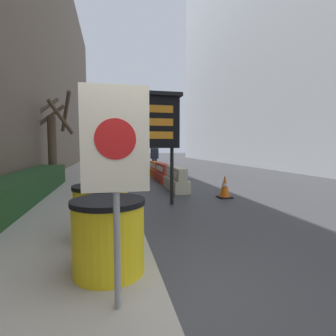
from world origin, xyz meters
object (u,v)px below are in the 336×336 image
Objects in this scene: message_board at (145,122)px; traffic_cone_far at (173,179)px; jersey_barrier_orange_far at (155,170)px; barrel_drum_middle at (101,212)px; traffic_light_near_curb at (132,130)px; warning_sign at (116,157)px; jersey_barrier_cream at (176,180)px; jersey_barrier_red_striped at (163,174)px; traffic_cone_mid at (225,187)px; traffic_cone_near at (132,169)px; barrel_drum_foreground at (109,236)px; pedestrian_worker at (155,156)px.

traffic_cone_far is (1.47, 2.78, -1.94)m from message_board.
barrel_drum_middle is at bearing -104.80° from jersey_barrier_orange_far.
warning_sign is at bearing -95.39° from traffic_light_near_curb.
jersey_barrier_cream is 1.01× the size of jersey_barrier_red_striped.
jersey_barrier_red_striped is at bearing 105.29° from traffic_cone_mid.
barrel_drum_middle reaches higher than traffic_cone_near.
barrel_drum_middle is 5.78m from jersey_barrier_cream.
barrel_drum_foreground is at bearing -109.67° from traffic_cone_far.
warning_sign is 1.15× the size of pedestrian_worker.
barrel_drum_middle is 1.19× the size of traffic_cone_far.
traffic_light_near_curb reaches higher than warning_sign.
traffic_light_near_curb is (-0.88, 8.43, 2.33)m from jersey_barrier_cream.
traffic_cone_far is 0.42× the size of pedestrian_worker.
jersey_barrier_orange_far is at bearing 77.38° from barrel_drum_foreground.
jersey_barrier_red_striped reaches higher than traffic_cone_far.
jersey_barrier_red_striped is 4.40m from traffic_cone_mid.
jersey_barrier_cream is at bearing -90.00° from jersey_barrier_red_striped.
pedestrian_worker reaches higher than barrel_drum_middle.
message_board is 1.77× the size of pedestrian_worker.
barrel_drum_foreground reaches higher than jersey_barrier_red_striped.
jersey_barrier_orange_far is (1.46, 6.80, -1.94)m from message_board.
barrel_drum_middle is 8.08m from jersey_barrier_red_striped.
jersey_barrier_red_striped is at bearing 90.39° from traffic_cone_far.
jersey_barrier_cream is 0.53× the size of traffic_light_near_curb.
jersey_barrier_orange_far reaches higher than traffic_cone_mid.
warning_sign is at bearing -123.38° from traffic_cone_mid.
traffic_cone_mid is (1.16, -6.26, 0.01)m from jersey_barrier_orange_far.
traffic_cone_mid is 0.20× the size of traffic_light_near_curb.
barrel_drum_middle reaches higher than traffic_cone_mid.
jersey_barrier_cream is (1.46, 2.29, -1.91)m from message_board.
barrel_drum_middle reaches higher than traffic_cone_far.
jersey_barrier_orange_far is (2.56, 9.68, -0.24)m from barrel_drum_middle.
warning_sign is at bearing -107.92° from pedestrian_worker.
pedestrian_worker is (1.85, 9.35, -1.27)m from message_board.
barrel_drum_middle is 0.43× the size of warning_sign.
traffic_cone_mid reaches higher than traffic_cone_far.
barrel_drum_foreground is 1.00× the size of barrel_drum_middle.
traffic_cone_near is 0.18× the size of traffic_light_near_curb.
jersey_barrier_red_striped is at bearing -73.03° from traffic_cone_near.
jersey_barrier_orange_far is at bearing 90.20° from traffic_cone_far.
traffic_light_near_curb reaches higher than barrel_drum_foreground.
barrel_drum_middle is 1.18× the size of traffic_cone_mid.
traffic_cone_far is at bearing -89.61° from jersey_barrier_red_striped.
warning_sign is 3.05× the size of traffic_cone_near.
message_board reaches higher than barrel_drum_foreground.
jersey_barrier_orange_far is 1.94m from traffic_cone_near.
jersey_barrier_orange_far is at bearing 77.87° from message_board.
traffic_cone_mid is at bearing -74.71° from jersey_barrier_red_striped.
traffic_cone_mid is at bearing 11.57° from message_board.
message_board is 0.83× the size of traffic_light_near_curb.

